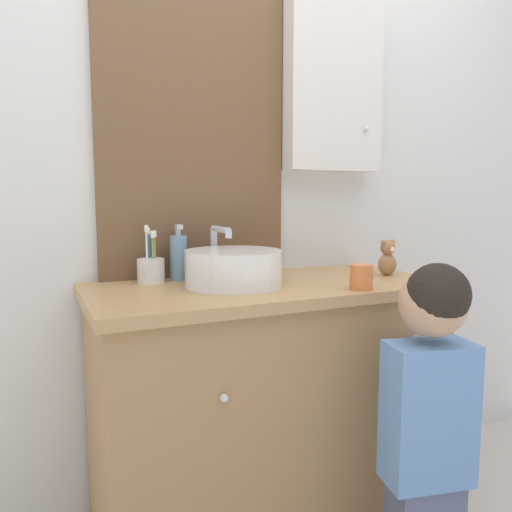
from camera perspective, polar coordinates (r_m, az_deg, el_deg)
wall_back at (r=1.90m, az=-2.27°, el=10.29°), size 3.20×0.18×2.50m
vanity_counter at (r=1.77m, az=1.44°, el=-17.26°), size 1.17×0.55×0.88m
sink_basin at (r=1.59m, az=-2.62°, el=-1.28°), size 0.31×0.36×0.19m
toothbrush_holder at (r=1.69m, az=-11.92°, el=-1.47°), size 0.09×0.09×0.19m
soap_dispenser at (r=1.72m, az=-8.84°, el=-0.10°), size 0.06×0.06×0.19m
child_figure at (r=1.51m, az=19.15°, el=-16.13°), size 0.31×0.46×0.99m
teddy_bear at (r=1.87m, az=14.80°, el=-0.26°), size 0.07×0.06×0.13m
drinking_cup at (r=1.57m, az=11.96°, el=-2.36°), size 0.07×0.07×0.08m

